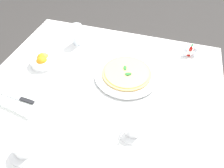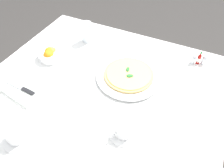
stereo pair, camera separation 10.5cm
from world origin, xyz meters
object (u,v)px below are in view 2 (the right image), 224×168
Objects in this scene: pizza_plate at (129,76)px; coffee_cup_back_corner at (16,135)px; dinner_knife at (21,87)px; coffee_cup_center_back at (123,130)px; water_glass_far_left at (87,33)px; napkin_folded at (22,90)px; pizza at (129,74)px; hot_sauce_bottle at (199,59)px; citrus_bowl at (51,54)px; salt_shaker at (193,60)px; pepper_shaker at (204,60)px.

coffee_cup_back_corner reaches higher than pizza_plate.
dinner_knife is at bearing -51.29° from coffee_cup_back_corner.
coffee_cup_center_back reaches higher than pizza_plate.
dinner_knife is at bearing -0.38° from coffee_cup_center_back.
coffee_cup_back_corner is at bearing 62.24° from pizza_plate.
napkin_folded is at bearing 81.49° from water_glass_far_left.
dinner_knife is at bearing 35.20° from pizza.
dinner_knife is 2.36× the size of hot_sauce_bottle.
coffee_cup_center_back is at bearing 108.27° from pizza.
coffee_cup_center_back reaches higher than dinner_knife.
coffee_cup_center_back is at bearing 154.21° from citrus_bowl.
coffee_cup_back_corner reaches higher than citrus_bowl.
salt_shaker is 1.00× the size of pepper_shaker.
pizza_plate is 6.19× the size of pepper_shaker.
hot_sauce_bottle is (-0.60, -0.81, 0.00)m from coffee_cup_back_corner.
citrus_bowl is at bearing 21.87° from hot_sauce_bottle.
citrus_bowl is at bearing -81.13° from dinner_knife.
hot_sauce_bottle reaches higher than salt_shaker.
salt_shaker is at bearing -137.05° from pizza.
dinner_knife is 1.00m from pepper_shaker.
coffee_cup_center_back is 0.65m from citrus_bowl.
water_glass_far_left is 0.53m from dinner_knife.
pizza_plate is 2.77× the size of water_glass_far_left.
pizza is at bearing -175.11° from citrus_bowl.
coffee_cup_center_back is at bearing -171.73° from napkin_folded.
pepper_shaker is (-0.80, -0.61, 0.02)m from napkin_folded.
water_glass_far_left reaches higher than citrus_bowl.
napkin_folded is 0.97m from hot_sauce_bottle.
pizza is 0.34m from coffee_cup_center_back.
napkin_folded is 4.21× the size of salt_shaker.
hot_sauce_bottle is (-0.80, -0.32, 0.01)m from citrus_bowl.
coffee_cup_back_corner is (0.28, 0.54, 0.02)m from pizza_plate.
pizza is 1.35× the size of dinner_knife.
salt_shaker reaches higher than pizza.
hot_sauce_bottle is at bearing 19.65° from pepper_shaker.
coffee_cup_center_back is 0.55× the size of napkin_folded.
water_glass_far_left is at bearing 6.13° from hot_sauce_bottle.
pizza is at bearing -141.02° from dinner_knife.
dinner_knife is at bearing 4.85° from napkin_folded.
pizza is 4.71× the size of pepper_shaker.
water_glass_far_left reaches higher than salt_shaker.
pizza is 4.71× the size of salt_shaker.
napkin_folded is 1.58× the size of citrus_bowl.
citrus_bowl reaches higher than salt_shaker.
coffee_cup_back_corner is 0.28m from dinner_knife.
coffee_cup_back_corner is 0.99m from salt_shaker.
citrus_bowl is (0.20, -0.49, -0.00)m from coffee_cup_back_corner.
salt_shaker is at bearing -125.35° from coffee_cup_back_corner.
pepper_shaker is (-0.80, -0.61, 0.00)m from dinner_knife.
water_glass_far_left reaches higher than pizza.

